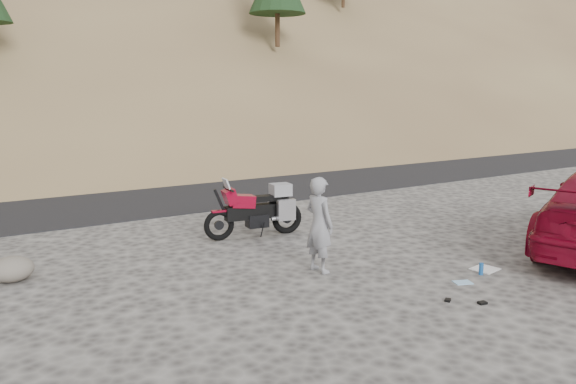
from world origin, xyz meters
The scene contains 10 objects.
ground centered at (0.00, 0.00, 0.00)m, with size 140.00×140.00×0.00m, color #3E3B39.
road centered at (0.00, 9.00, 0.00)m, with size 120.00×7.00×0.05m, color black.
motorcycle centered at (0.14, 2.68, 0.57)m, with size 2.23×0.81×1.33m.
man centered at (-0.13, 0.05, 0.00)m, with size 0.61×0.40×1.66m, color gray.
small_rock centered at (-4.72, 2.29, 0.21)m, with size 0.84×0.80×0.42m.
gear_white_cloth centered at (2.41, -1.42, 0.01)m, with size 0.44×0.39×0.01m, color white.
gear_bottle centered at (2.11, -1.58, 0.10)m, with size 0.08×0.08×0.21m, color #184F95.
gear_glove_a centered at (1.05, -2.48, 0.02)m, with size 0.13×0.09×0.04m, color black.
gear_glove_b centered at (0.70, -2.13, 0.02)m, with size 0.11×0.08×0.04m, color black.
gear_blue_cloth centered at (1.53, -1.69, 0.01)m, with size 0.29×0.21×0.01m, color #96C5E7.
Camera 1 is at (-5.54, -7.62, 3.12)m, focal length 35.00 mm.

